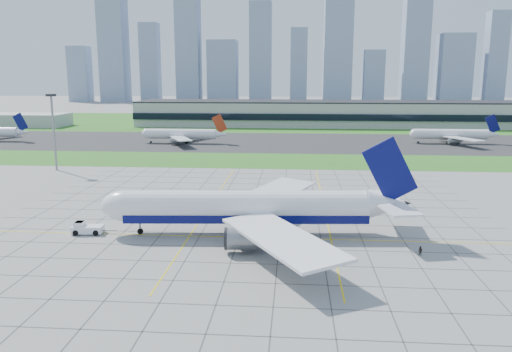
{
  "coord_description": "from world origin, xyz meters",
  "views": [
    {
      "loc": [
        10.63,
        -95.87,
        31.27
      ],
      "look_at": [
        1.17,
        25.06,
        7.0
      ],
      "focal_mm": 35.0,
      "sensor_mm": 36.0,
      "label": 1
    }
  ],
  "objects_px": {
    "crew_near": "(88,230)",
    "distant_jet_2": "(452,134)",
    "airliner": "(248,208)",
    "distant_jet_1": "(182,134)",
    "pushback_tug": "(86,228)",
    "crew_far": "(420,251)",
    "light_mast": "(53,122)"
  },
  "relations": [
    {
      "from": "crew_near",
      "to": "distant_jet_1",
      "type": "relative_size",
      "value": 0.04
    },
    {
      "from": "airliner",
      "to": "distant_jet_1",
      "type": "distance_m",
      "value": 143.37
    },
    {
      "from": "distant_jet_1",
      "to": "distant_jet_2",
      "type": "relative_size",
      "value": 1.0
    },
    {
      "from": "crew_near",
      "to": "distant_jet_1",
      "type": "distance_m",
      "value": 138.95
    },
    {
      "from": "airliner",
      "to": "crew_near",
      "type": "bearing_deg",
      "value": 179.49
    },
    {
      "from": "pushback_tug",
      "to": "crew_far",
      "type": "relative_size",
      "value": 5.24
    },
    {
      "from": "crew_near",
      "to": "distant_jet_2",
      "type": "bearing_deg",
      "value": -10.76
    },
    {
      "from": "distant_jet_1",
      "to": "pushback_tug",
      "type": "bearing_deg",
      "value": -85.28
    },
    {
      "from": "crew_far",
      "to": "distant_jet_2",
      "type": "distance_m",
      "value": 163.61
    },
    {
      "from": "airliner",
      "to": "crew_near",
      "type": "height_order",
      "value": "airliner"
    },
    {
      "from": "light_mast",
      "to": "distant_jet_1",
      "type": "relative_size",
      "value": 0.6
    },
    {
      "from": "airliner",
      "to": "distant_jet_2",
      "type": "bearing_deg",
      "value": 56.12
    },
    {
      "from": "light_mast",
      "to": "pushback_tug",
      "type": "bearing_deg",
      "value": -59.95
    },
    {
      "from": "light_mast",
      "to": "pushback_tug",
      "type": "height_order",
      "value": "light_mast"
    },
    {
      "from": "crew_far",
      "to": "pushback_tug",
      "type": "bearing_deg",
      "value": -134.85
    },
    {
      "from": "light_mast",
      "to": "crew_far",
      "type": "height_order",
      "value": "light_mast"
    },
    {
      "from": "pushback_tug",
      "to": "crew_near",
      "type": "xyz_separation_m",
      "value": [
        0.33,
        0.08,
        -0.3
      ]
    },
    {
      "from": "airliner",
      "to": "crew_far",
      "type": "height_order",
      "value": "airliner"
    },
    {
      "from": "airliner",
      "to": "distant_jet_1",
      "type": "height_order",
      "value": "airliner"
    },
    {
      "from": "airliner",
      "to": "distant_jet_2",
      "type": "xyz_separation_m",
      "value": [
        83.23,
        145.39,
        -0.95
      ]
    },
    {
      "from": "airliner",
      "to": "pushback_tug",
      "type": "xyz_separation_m",
      "value": [
        -32.82,
        -2.12,
        -4.33
      ]
    },
    {
      "from": "crew_near",
      "to": "crew_far",
      "type": "height_order",
      "value": "crew_far"
    },
    {
      "from": "airliner",
      "to": "distant_jet_2",
      "type": "relative_size",
      "value": 1.5
    },
    {
      "from": "light_mast",
      "to": "crew_far",
      "type": "xyz_separation_m",
      "value": [
        103.19,
        -74.73,
        -15.32
      ]
    },
    {
      "from": "airliner",
      "to": "pushback_tug",
      "type": "height_order",
      "value": "airliner"
    },
    {
      "from": "crew_near",
      "to": "distant_jet_2",
      "type": "relative_size",
      "value": 0.04
    },
    {
      "from": "airliner",
      "to": "distant_jet_1",
      "type": "xyz_separation_m",
      "value": [
        -44.26,
        136.37,
        -0.95
      ]
    },
    {
      "from": "airliner",
      "to": "crew_far",
      "type": "relative_size",
      "value": 37.2
    },
    {
      "from": "distant_jet_2",
      "to": "crew_near",
      "type": "bearing_deg",
      "value": -128.13
    },
    {
      "from": "pushback_tug",
      "to": "distant_jet_2",
      "type": "height_order",
      "value": "distant_jet_2"
    },
    {
      "from": "light_mast",
      "to": "distant_jet_2",
      "type": "bearing_deg",
      "value": 27.46
    },
    {
      "from": "distant_jet_1",
      "to": "crew_far",
      "type": "bearing_deg",
      "value": -62.58
    }
  ]
}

